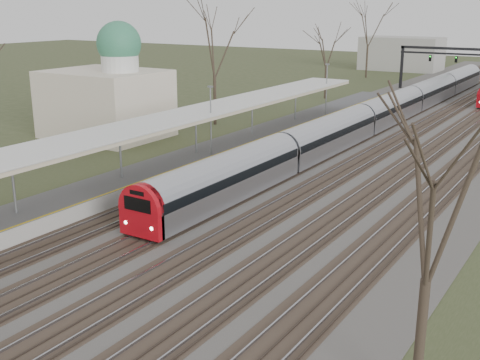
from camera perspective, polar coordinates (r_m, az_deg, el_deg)
name	(u,v)px	position (r m, az deg, el deg)	size (l,w,h in m)	color
track_bed	(406,131)	(59.50, 15.48, 4.52)	(24.00, 160.00, 0.22)	#474442
platform	(223,150)	(47.67, -1.66, 2.84)	(3.50, 69.00, 1.00)	#9E9B93
canopy	(187,116)	(43.38, -5.03, 6.07)	(4.10, 50.00, 3.11)	slate
dome_building	(108,96)	(55.38, -12.44, 7.74)	(10.00, 8.00, 10.30)	beige
signal_gantry	(478,57)	(87.80, 21.67, 10.78)	(21.00, 0.59, 6.08)	black
tree_west_far	(214,43)	(59.64, -2.47, 12.83)	(5.50, 5.50, 11.33)	#2D231C
tree_east_near	(434,195)	(17.17, 17.90, -1.39)	(4.50, 4.50, 9.27)	#2D231C
train_near	(388,110)	(62.48, 13.85, 6.50)	(2.62, 75.21, 3.05)	#ABAEB6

